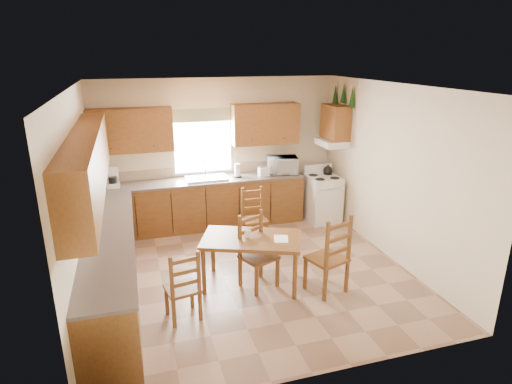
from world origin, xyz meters
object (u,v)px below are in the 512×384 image
object	(u,v)px
chair_far_left	(259,252)
stove	(323,199)
chair_near_left	(182,284)
dining_table	(251,261)
chair_far_right	(255,216)
microwave	(282,165)
chair_near_right	(327,254)

from	to	relation	value
chair_far_left	stove	bearing A→B (deg)	23.59
stove	chair_near_left	bearing A→B (deg)	-141.39
dining_table	chair_far_right	world-z (taller)	chair_far_right
stove	chair_far_left	distance (m)	2.77
dining_table	chair_far_left	size ratio (longest dim) A/B	1.28
microwave	chair_far_left	size ratio (longest dim) A/B	0.51
microwave	dining_table	bearing A→B (deg)	-108.70
dining_table	chair_near_left	bearing A→B (deg)	-130.73
dining_table	chair_near_right	distance (m)	1.05
microwave	chair_near_left	size ratio (longest dim) A/B	0.57
chair_far_right	stove	bearing A→B (deg)	21.08
chair_near_right	chair_far_left	xyz separation A→B (m)	(-0.84, 0.37, -0.04)
chair_near_left	chair_far_left	distance (m)	1.19
stove	dining_table	bearing A→B (deg)	-136.43
microwave	chair_far_right	world-z (taller)	microwave
microwave	chair_far_right	size ratio (longest dim) A/B	0.57
stove	chair_near_right	bearing A→B (deg)	-114.57
dining_table	chair_far_left	bearing A→B (deg)	-22.87
chair_far_left	chair_far_right	xyz separation A→B (m)	(0.37, 1.44, -0.05)
dining_table	chair_near_right	xyz separation A→B (m)	(0.93, -0.45, 0.20)
chair_near_left	chair_near_right	world-z (taller)	chair_near_right
stove	dining_table	xyz separation A→B (m)	(-1.98, -1.93, -0.07)
chair_near_left	chair_far_left	xyz separation A→B (m)	(1.10, 0.44, 0.06)
stove	microwave	bearing A→B (deg)	153.44
dining_table	chair_far_right	size ratio (longest dim) A/B	1.43
chair_far_left	chair_far_right	size ratio (longest dim) A/B	1.12
chair_near_left	chair_far_left	bearing A→B (deg)	-168.70
chair_far_right	chair_far_left	bearing A→B (deg)	-103.67
chair_near_right	chair_far_left	world-z (taller)	chair_near_right
microwave	chair_near_right	distance (m)	2.80
stove	microwave	distance (m)	1.03
dining_table	stove	bearing A→B (deg)	66.26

